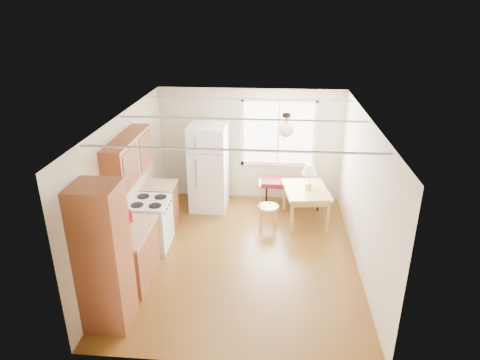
# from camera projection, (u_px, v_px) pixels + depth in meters

# --- Properties ---
(room_shell) EXTENTS (4.60, 5.60, 2.62)m
(room_shell) POSITION_uv_depth(u_px,v_px,m) (242.00, 191.00, 7.15)
(room_shell) COLOR #513010
(room_shell) RESTS_ON ground
(kitchen_run) EXTENTS (0.65, 3.40, 2.20)m
(kitchen_run) POSITION_uv_depth(u_px,v_px,m) (132.00, 227.00, 6.86)
(kitchen_run) COLOR brown
(kitchen_run) RESTS_ON ground
(window_unit) EXTENTS (1.64, 0.05, 1.51)m
(window_unit) POSITION_uv_depth(u_px,v_px,m) (278.00, 133.00, 9.27)
(window_unit) COLOR white
(window_unit) RESTS_ON room_shell
(pendant_light) EXTENTS (0.26, 0.26, 0.40)m
(pendant_light) POSITION_uv_depth(u_px,v_px,m) (286.00, 129.00, 7.09)
(pendant_light) COLOR #302315
(pendant_light) RESTS_ON room_shell
(refrigerator) EXTENTS (0.78, 0.80, 1.85)m
(refrigerator) POSITION_uv_depth(u_px,v_px,m) (208.00, 167.00, 9.07)
(refrigerator) COLOR white
(refrigerator) RESTS_ON ground
(bench) EXTENTS (1.33, 0.50, 0.61)m
(bench) POSITION_uv_depth(u_px,v_px,m) (293.00, 183.00, 9.24)
(bench) COLOR #561421
(bench) RESTS_ON ground
(dining_table) EXTENTS (0.99, 1.23, 0.70)m
(dining_table) POSITION_uv_depth(u_px,v_px,m) (306.00, 193.00, 8.63)
(dining_table) COLOR #B59045
(dining_table) RESTS_ON ground
(chair) EXTENTS (0.41, 0.41, 0.94)m
(chair) POSITION_uv_depth(u_px,v_px,m) (264.00, 202.00, 8.42)
(chair) COLOR #B59045
(chair) RESTS_ON ground
(table_lamp) EXTENTS (0.30, 0.30, 0.51)m
(table_lamp) POSITION_uv_depth(u_px,v_px,m) (310.00, 171.00, 8.46)
(table_lamp) COLOR gold
(table_lamp) RESTS_ON dining_table
(coffee_maker) EXTENTS (0.19, 0.26, 0.38)m
(coffee_maker) POSITION_uv_depth(u_px,v_px,m) (118.00, 235.00, 6.24)
(coffee_maker) COLOR black
(coffee_maker) RESTS_ON kitchen_run
(kettle) EXTENTS (0.12, 0.12, 0.23)m
(kettle) POSITION_uv_depth(u_px,v_px,m) (129.00, 216.00, 6.87)
(kettle) COLOR red
(kettle) RESTS_ON kitchen_run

